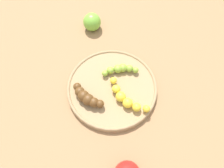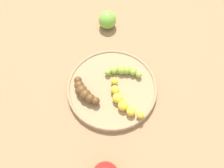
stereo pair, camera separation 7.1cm
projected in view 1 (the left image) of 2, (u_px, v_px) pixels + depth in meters
The scene contains 6 objects.
ground_plane at pixel (112, 89), 0.74m from camera, with size 2.40×2.40×0.00m, color #936D47.
fruit_bowl at pixel (112, 88), 0.73m from camera, with size 0.30×0.30×0.02m.
banana_green at pixel (120, 69), 0.74m from camera, with size 0.11×0.07×0.03m.
banana_overripe at pixel (87, 97), 0.69m from camera, with size 0.11×0.06×0.04m.
banana_yellow at pixel (126, 98), 0.69m from camera, with size 0.14×0.09×0.03m.
apple_green at pixel (92, 22), 0.84m from camera, with size 0.07×0.07×0.07m, color #72B238.
Camera 1 is at (-0.10, 0.32, 0.66)m, focal length 35.64 mm.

